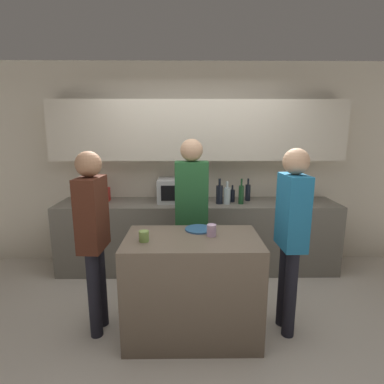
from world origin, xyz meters
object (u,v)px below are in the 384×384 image
object	(u,v)px
bottle_4	(248,192)
cup_0	(144,236)
toaster	(99,195)
potted_plant	(292,186)
cup_1	(212,230)
person_center	(291,227)
bottle_1	(227,195)
bottle_2	(232,196)
plate_on_island	(199,229)
bottle_0	(219,194)
bottle_3	(241,194)
person_right	(192,206)
microwave	(178,190)
person_left	(93,229)

from	to	relation	value
bottle_4	cup_0	distance (m)	1.89
toaster	potted_plant	bearing A→B (deg)	0.00
cup_1	person_center	bearing A→B (deg)	-0.49
toaster	bottle_1	xyz separation A→B (m)	(1.66, -0.14, 0.02)
bottle_2	cup_1	distance (m)	1.35
plate_on_island	cup_1	world-z (taller)	cup_1
bottle_0	bottle_3	xyz separation A→B (m)	(0.27, -0.01, -0.00)
cup_0	person_right	distance (m)	0.79
potted_plant	bottle_0	world-z (taller)	potted_plant
toaster	bottle_0	xyz separation A→B (m)	(1.56, -0.13, 0.03)
bottle_2	microwave	bearing A→B (deg)	176.58
toaster	cup_1	size ratio (longest dim) A/B	2.51
potted_plant	bottle_0	size ratio (longest dim) A/B	1.22
bottle_0	cup_1	xyz separation A→B (m)	(-0.19, -1.21, -0.06)
bottle_3	plate_on_island	world-z (taller)	bottle_3
toaster	person_left	bearing A→B (deg)	-75.83
microwave	person_right	bearing A→B (deg)	-77.82
person_right	microwave	bearing A→B (deg)	-77.84
potted_plant	person_right	size ratio (longest dim) A/B	0.23
bottle_3	cup_1	world-z (taller)	bottle_3
bottle_1	bottle_0	bearing A→B (deg)	175.32
potted_plant	bottle_3	bearing A→B (deg)	-168.12
microwave	bottle_2	bearing A→B (deg)	-3.42
bottle_0	bottle_3	bearing A→B (deg)	-2.41
bottle_1	plate_on_island	distance (m)	1.11
bottle_4	bottle_1	bearing A→B (deg)	-149.88
bottle_2	toaster	bearing A→B (deg)	178.56
toaster	cup_1	bearing A→B (deg)	-44.36
cup_1	person_center	distance (m)	0.70
cup_1	bottle_1	bearing A→B (deg)	76.54
bottle_1	potted_plant	bearing A→B (deg)	9.27
bottle_2	person_right	xyz separation A→B (m)	(-0.54, -0.74, 0.05)
bottle_1	bottle_4	bearing A→B (deg)	30.12
bottle_1	bottle_3	distance (m)	0.18
potted_plant	bottle_2	bearing A→B (deg)	-176.84
bottle_0	bottle_2	bearing A→B (deg)	27.12
potted_plant	bottle_2	xyz separation A→B (m)	(-0.79, -0.04, -0.11)
plate_on_island	bottle_2	bearing A→B (deg)	67.46
cup_1	bottle_0	bearing A→B (deg)	81.02
plate_on_island	person_center	world-z (taller)	person_center
person_center	bottle_0	bearing A→B (deg)	20.68
cup_0	person_left	world-z (taller)	person_left
bottle_0	bottle_4	world-z (taller)	bottle_0
potted_plant	microwave	bearing A→B (deg)	-179.94
toaster	bottle_2	size ratio (longest dim) A/B	1.16
bottle_2	cup_1	bearing A→B (deg)	-105.83
potted_plant	cup_1	size ratio (longest dim) A/B	3.81
toaster	bottle_4	xyz separation A→B (m)	(1.95, 0.03, 0.02)
potted_plant	plate_on_island	world-z (taller)	potted_plant
toaster	bottle_2	world-z (taller)	bottle_2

